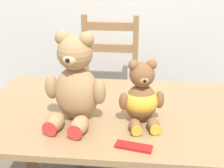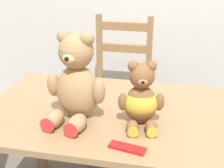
% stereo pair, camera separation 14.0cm
% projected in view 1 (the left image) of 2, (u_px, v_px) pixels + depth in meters
% --- Properties ---
extents(dining_table, '(1.53, 0.81, 0.71)m').
position_uv_depth(dining_table, '(134.00, 127.00, 1.58)').
color(dining_table, '#9E7A51').
rests_on(dining_table, ground_plane).
extents(wooden_chair_behind, '(0.42, 0.43, 1.02)m').
position_uv_depth(wooden_chair_behind, '(108.00, 90.00, 2.30)').
color(wooden_chair_behind, '#997047').
rests_on(wooden_chair_behind, ground_plane).
extents(teddy_bear_left, '(0.30, 0.31, 0.42)m').
position_uv_depth(teddy_bear_left, '(75.00, 84.00, 1.41)').
color(teddy_bear_left, tan).
rests_on(teddy_bear_left, dining_table).
extents(teddy_bear_right, '(0.21, 0.23, 0.30)m').
position_uv_depth(teddy_bear_right, '(141.00, 98.00, 1.41)').
color(teddy_bear_right, brown).
rests_on(teddy_bear_right, dining_table).
extents(chocolate_bar, '(0.16, 0.08, 0.01)m').
position_uv_depth(chocolate_bar, '(134.00, 147.00, 1.25)').
color(chocolate_bar, red).
rests_on(chocolate_bar, dining_table).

